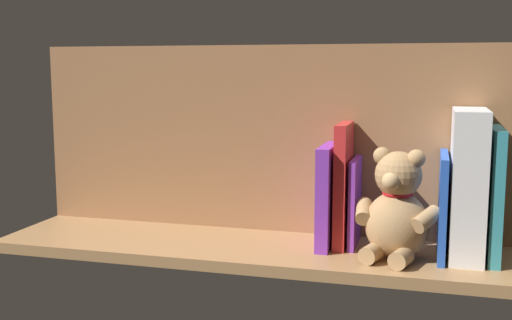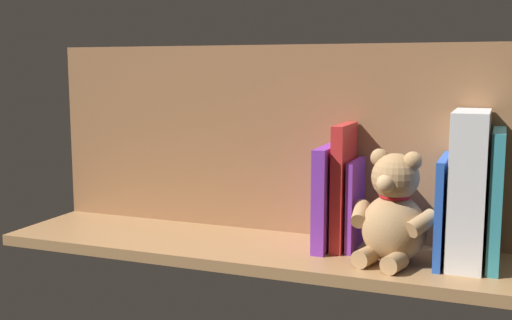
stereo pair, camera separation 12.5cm
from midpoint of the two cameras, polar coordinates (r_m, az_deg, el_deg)
name	(u,v)px [view 2 (the right image)]	position (r cm, az deg, el deg)	size (l,w,h in cm)	color
ground_plane	(256,248)	(128.72, 2.80, -7.96)	(104.16, 27.10, 2.20)	#A87A4C
shelf_back_panel	(275,139)	(135.20, 4.39, 1.85)	(104.16, 1.50, 39.61)	#996740
book_0	(496,198)	(121.74, 23.53, -3.20)	(2.14, 15.88, 24.22)	teal
dictionary_thick_white	(469,188)	(120.94, 21.38, -2.37)	(6.11, 16.46, 27.45)	silver
book_1	(443,209)	(121.61, 19.26, -4.20)	(1.37, 17.01, 19.15)	blue
teddy_bear	(393,214)	(117.92, 15.22, -4.69)	(15.93, 15.29, 20.47)	tan
book_2	(355,204)	(125.81, 11.73, -3.94)	(1.28, 11.98, 17.28)	purple
book_3	(344,186)	(125.14, 10.72, -2.35)	(2.25, 12.76, 24.23)	red
book_4	(328,197)	(125.18, 9.29, -3.31)	(2.54, 14.68, 19.94)	purple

